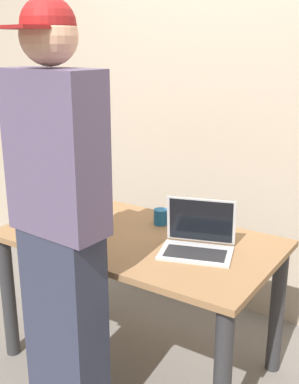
{
  "coord_description": "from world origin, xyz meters",
  "views": [
    {
      "loc": [
        1.29,
        -1.87,
        1.69
      ],
      "look_at": [
        0.07,
        0.0,
        0.99
      ],
      "focal_mm": 44.91,
      "sensor_mm": 36.0,
      "label": 1
    }
  ],
  "objects_px": {
    "person_figure": "(60,227)",
    "coffee_mug": "(161,217)",
    "laptop": "(198,239)",
    "beer_bottle_amber": "(95,207)",
    "beer_bottle_green": "(70,202)"
  },
  "relations": [
    {
      "from": "beer_bottle_amber",
      "to": "coffee_mug",
      "type": "distance_m",
      "value": 0.36
    },
    {
      "from": "person_figure",
      "to": "coffee_mug",
      "type": "xyz_separation_m",
      "value": [
        0.01,
        0.76,
        -0.19
      ]
    },
    {
      "from": "beer_bottle_green",
      "to": "coffee_mug",
      "type": "distance_m",
      "value": 0.51
    },
    {
      "from": "beer_bottle_green",
      "to": "coffee_mug",
      "type": "relative_size",
      "value": 2.71
    },
    {
      "from": "person_figure",
      "to": "laptop",
      "type": "bearing_deg",
      "value": 58.6
    },
    {
      "from": "beer_bottle_amber",
      "to": "coffee_mug",
      "type": "xyz_separation_m",
      "value": [
        0.27,
        0.23,
        -0.07
      ]
    },
    {
      "from": "beer_bottle_green",
      "to": "person_figure",
      "type": "height_order",
      "value": "person_figure"
    },
    {
      "from": "person_figure",
      "to": "beer_bottle_green",
      "type": "bearing_deg",
      "value": 129.43
    },
    {
      "from": "coffee_mug",
      "to": "person_figure",
      "type": "bearing_deg",
      "value": -90.87
    },
    {
      "from": "beer_bottle_amber",
      "to": "person_figure",
      "type": "distance_m",
      "value": 0.6
    },
    {
      "from": "laptop",
      "to": "coffee_mug",
      "type": "relative_size",
      "value": 3.66
    },
    {
      "from": "beer_bottle_amber",
      "to": "person_figure",
      "type": "xyz_separation_m",
      "value": [
        0.25,
        -0.53,
        0.12
      ]
    },
    {
      "from": "laptop",
      "to": "beer_bottle_amber",
      "type": "relative_size",
      "value": 1.32
    },
    {
      "from": "laptop",
      "to": "person_figure",
      "type": "relative_size",
      "value": 0.21
    },
    {
      "from": "laptop",
      "to": "coffee_mug",
      "type": "xyz_separation_m",
      "value": [
        -0.33,
        0.2,
        -0.01
      ]
    }
  ]
}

